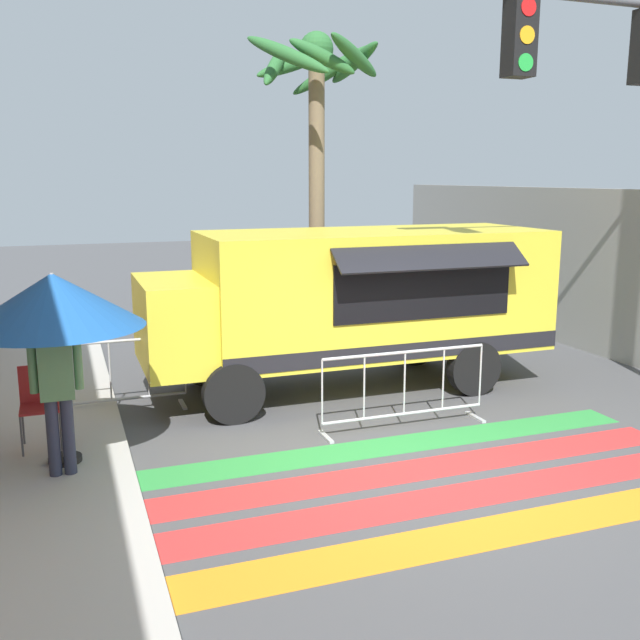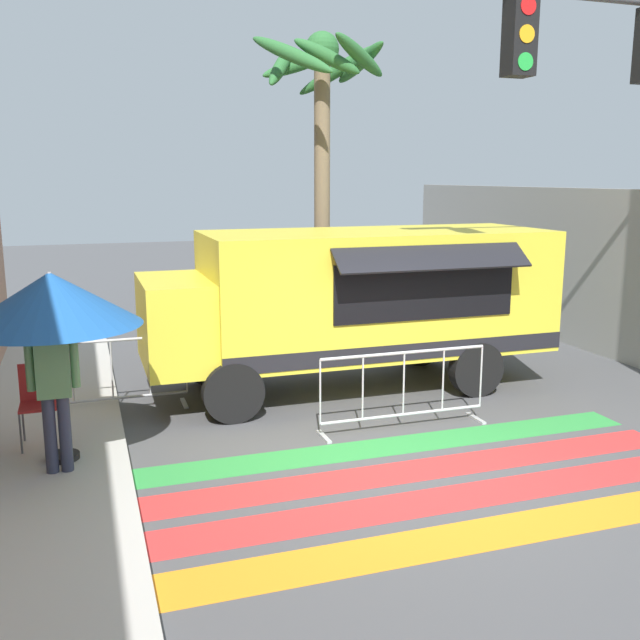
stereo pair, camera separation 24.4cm
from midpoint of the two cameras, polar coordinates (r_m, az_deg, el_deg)
The scene contains 10 objects.
ground_plane at distance 8.27m, azimuth 8.92°, elevation -11.76°, with size 60.00×60.00×0.00m, color #4C4C4F.
concrete_wall_right at distance 13.47m, azimuth 24.57°, elevation 3.02°, with size 0.20×16.00×3.02m.
crosswalk_painted at distance 7.96m, azimuth 10.20°, elevation -12.71°, with size 6.40×2.84×0.01m.
food_truck at distance 10.79m, azimuth 2.88°, elevation 1.82°, with size 6.14×2.52×2.43m.
patio_umbrella at distance 8.09m, azimuth -19.90°, elevation 1.52°, with size 1.90×1.90×2.11m.
folding_chair at distance 8.98m, azimuth -20.82°, elevation -5.71°, with size 0.44×0.44×0.95m.
vendor_person at distance 7.92m, azimuth -19.72°, elevation -4.51°, with size 0.53×0.23×1.77m.
barricade_front at distance 9.34m, azimuth 7.45°, elevation -5.58°, with size 2.30×0.44×1.04m.
barricade_side at distance 10.30m, azimuth -15.65°, elevation -4.33°, with size 2.08×0.44×1.04m.
palm_tree at distance 13.29m, azimuth 0.71°, elevation 16.33°, with size 2.60×2.60×5.73m.
Camera 2 is at (-3.47, -6.75, 3.23)m, focal length 40.00 mm.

